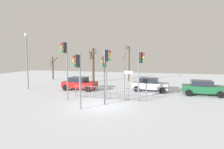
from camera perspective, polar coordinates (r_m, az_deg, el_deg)
ground_plane at (r=14.33m, az=-3.70°, el=-9.76°), size 60.00×60.00×0.00m
traffic_light_foreground_left at (r=15.94m, az=-2.27°, el=2.26°), size 0.56×0.36×3.91m
traffic_light_rear_right at (r=14.22m, az=-1.73°, el=3.38°), size 0.55×0.37×4.43m
traffic_light_rear_left at (r=13.12m, az=-10.68°, el=1.88°), size 0.54×0.38×4.04m
traffic_light_mid_left at (r=16.13m, az=-14.45°, el=5.19°), size 0.51×0.42×5.10m
traffic_light_foreground_right at (r=15.42m, az=8.89°, el=3.05°), size 0.55×0.37×4.26m
direction_sign_post at (r=15.45m, az=4.03°, el=-2.57°), size 0.78×0.21×2.84m
pedestrian_guard_railing at (r=16.46m, az=-1.03°, el=-5.75°), size 6.74×0.31×1.07m
car_red_trailing at (r=21.10m, az=-10.13°, el=-2.72°), size 3.86×2.05×1.47m
car_silver_far at (r=20.38m, az=11.81°, el=-3.04°), size 3.94×2.21×1.47m
car_green_near at (r=19.99m, az=26.45°, el=-3.69°), size 3.87×2.06×1.47m
street_lamp at (r=23.34m, az=-25.13°, el=5.55°), size 0.36×0.36×6.47m
bare_tree_left at (r=28.26m, az=5.25°, el=3.84°), size 1.55×1.66×5.61m
bare_tree_centre at (r=27.84m, az=-5.94°, el=3.48°), size 1.10×1.50×5.10m
bare_tree_right at (r=31.97m, az=-18.01°, el=2.22°), size 1.44×1.40×3.81m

